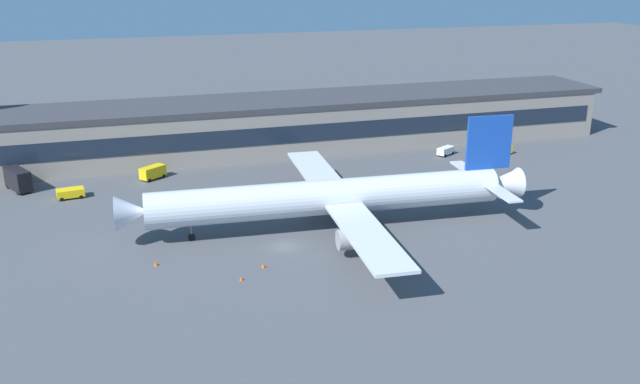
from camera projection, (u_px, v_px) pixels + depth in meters
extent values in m
plane|color=#4C4F54|center=(285.00, 246.00, 106.52)|extent=(600.00, 600.00, 0.00)
cube|color=gray|center=(224.00, 131.00, 154.80)|extent=(178.19, 19.53, 10.46)
cube|color=#38383D|center=(223.00, 105.00, 152.92)|extent=(181.75, 19.92, 1.20)
cube|color=#192333|center=(232.00, 139.00, 145.74)|extent=(174.63, 0.16, 3.77)
cylinder|color=silver|center=(327.00, 197.00, 111.63)|extent=(57.49, 9.17, 5.66)
cone|color=silver|center=(132.00, 212.00, 105.01)|extent=(5.42, 5.68, 5.38)
cone|color=silver|center=(502.00, 183.00, 118.31)|extent=(6.53, 5.47, 5.10)
cube|color=#1947B2|center=(489.00, 143.00, 115.28)|extent=(7.94, 0.99, 9.06)
cube|color=silver|center=(501.00, 192.00, 111.53)|extent=(3.02, 10.32, 0.30)
cube|color=silver|center=(468.00, 170.00, 123.01)|extent=(3.02, 10.32, 0.30)
cube|color=silver|center=(368.00, 236.00, 97.77)|extent=(7.57, 26.08, 0.50)
cube|color=silver|center=(317.00, 172.00, 126.72)|extent=(7.57, 26.08, 0.50)
cylinder|color=#99999E|center=(353.00, 239.00, 101.75)|extent=(4.85, 3.40, 3.11)
cylinder|color=#99999E|center=(317.00, 189.00, 123.57)|extent=(4.85, 3.40, 3.11)
cylinder|color=black|center=(192.00, 237.00, 108.46)|extent=(1.13, 0.57, 1.10)
cylinder|color=slate|center=(191.00, 228.00, 107.95)|extent=(0.24, 0.24, 2.60)
cylinder|color=black|center=(348.00, 230.00, 111.48)|extent=(1.13, 0.57, 1.10)
cylinder|color=slate|center=(348.00, 220.00, 110.97)|extent=(0.24, 0.24, 2.60)
cylinder|color=black|center=(340.00, 219.00, 116.17)|extent=(1.13, 0.57, 1.10)
cylinder|color=slate|center=(340.00, 210.00, 115.67)|extent=(0.24, 0.24, 2.60)
cube|color=yellow|center=(499.00, 150.00, 154.52)|extent=(6.69, 3.38, 1.60)
cube|color=black|center=(505.00, 148.00, 155.25)|extent=(2.60, 2.30, 0.40)
cylinder|color=black|center=(503.00, 151.00, 156.57)|extent=(0.75, 0.45, 0.70)
cylinder|color=black|center=(509.00, 153.00, 155.10)|extent=(0.75, 0.45, 0.70)
cylinder|color=black|center=(488.00, 154.00, 154.47)|extent=(0.75, 0.45, 0.70)
cylinder|color=black|center=(494.00, 156.00, 152.99)|extent=(0.75, 0.45, 0.70)
cube|color=black|center=(18.00, 179.00, 131.11)|extent=(5.53, 7.60, 3.80)
cube|color=black|center=(21.00, 177.00, 129.50)|extent=(3.26, 3.32, 0.95)
cylinder|color=black|center=(31.00, 190.00, 130.75)|extent=(0.58, 0.76, 0.70)
cylinder|color=black|center=(18.00, 193.00, 129.23)|extent=(0.58, 0.76, 0.70)
cylinder|color=black|center=(20.00, 184.00, 134.22)|extent=(0.58, 0.76, 0.70)
cylinder|color=black|center=(8.00, 187.00, 132.70)|extent=(0.58, 0.76, 0.70)
cube|color=yellow|center=(153.00, 172.00, 138.13)|extent=(5.47, 4.90, 2.20)
cube|color=black|center=(158.00, 168.00, 139.09)|extent=(2.67, 2.71, 0.55)
cylinder|color=black|center=(157.00, 174.00, 140.43)|extent=(0.74, 0.66, 0.70)
cylinder|color=black|center=(164.00, 176.00, 139.33)|extent=(0.74, 0.66, 0.70)
cylinder|color=black|center=(143.00, 178.00, 137.64)|extent=(0.74, 0.66, 0.70)
cylinder|color=black|center=(149.00, 180.00, 136.54)|extent=(0.74, 0.66, 0.70)
cube|color=white|center=(446.00, 150.00, 154.57)|extent=(4.76, 3.87, 1.50)
cube|color=black|center=(449.00, 148.00, 155.32)|extent=(2.21, 2.29, 0.38)
cylinder|color=black|center=(446.00, 152.00, 156.44)|extent=(0.76, 0.61, 0.70)
cylinder|color=black|center=(453.00, 153.00, 155.34)|extent=(0.76, 0.61, 0.70)
cylinder|color=black|center=(438.00, 154.00, 154.29)|extent=(0.76, 0.61, 0.70)
cylinder|color=black|center=(445.00, 156.00, 153.20)|extent=(0.76, 0.61, 0.70)
cube|color=yellow|center=(70.00, 193.00, 127.33)|extent=(5.10, 3.21, 1.40)
cube|color=black|center=(63.00, 192.00, 126.72)|extent=(1.98, 2.59, 0.35)
cylinder|color=black|center=(62.00, 199.00, 125.89)|extent=(0.73, 0.39, 0.70)
cylinder|color=black|center=(61.00, 196.00, 127.90)|extent=(0.73, 0.39, 0.70)
cylinder|color=black|center=(81.00, 197.00, 127.20)|extent=(0.73, 0.39, 0.70)
cylinder|color=black|center=(80.00, 193.00, 129.22)|extent=(0.73, 0.39, 0.70)
cone|color=#F2590C|center=(241.00, 278.00, 95.24)|extent=(0.51, 0.51, 0.64)
cone|color=#F2590C|center=(263.00, 265.00, 99.14)|extent=(0.55, 0.55, 0.68)
cone|color=#F2590C|center=(156.00, 263.00, 99.74)|extent=(0.58, 0.58, 0.72)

